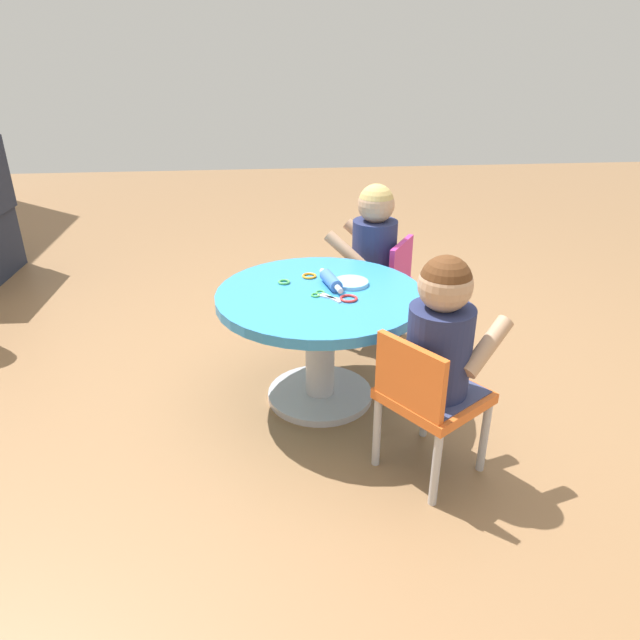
{
  "coord_description": "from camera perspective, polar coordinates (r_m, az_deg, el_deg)",
  "views": [
    {
      "loc": [
        -2.07,
        0.2,
        1.36
      ],
      "look_at": [
        0.0,
        0.0,
        0.36
      ],
      "focal_mm": 32.44,
      "sensor_mm": 36.0,
      "label": 1
    }
  ],
  "objects": [
    {
      "name": "cookie_cutter_2",
      "position": [
        2.4,
        -1.07,
        4.37
      ],
      "size": [
        0.06,
        0.06,
        0.01
      ],
      "primitive_type": "torus",
      "color": "orange",
      "rests_on": "craft_table"
    },
    {
      "name": "rolling_pin",
      "position": [
        2.3,
        1.09,
        3.92
      ],
      "size": [
        0.23,
        0.08,
        0.05
      ],
      "color": "#3F72CC",
      "rests_on": "craft_table"
    },
    {
      "name": "seated_child_left",
      "position": [
        1.87,
        11.9,
        -1.23
      ],
      "size": [
        0.42,
        0.44,
        0.51
      ],
      "color": "#3F4772",
      "rests_on": "ground"
    },
    {
      "name": "child_chair_left",
      "position": [
        1.95,
        10.56,
        -7.51
      ],
      "size": [
        0.42,
        0.42,
        0.54
      ],
      "color": "#B7B7BC",
      "rests_on": "ground"
    },
    {
      "name": "ground_plane",
      "position": [
        2.48,
        -0.0,
        -7.6
      ],
      "size": [
        10.0,
        10.0,
        0.0
      ],
      "primitive_type": "plane",
      "color": "olive"
    },
    {
      "name": "craft_scissors",
      "position": [
        2.21,
        0.39,
        2.43
      ],
      "size": [
        0.13,
        0.13,
        0.01
      ],
      "color": "silver",
      "rests_on": "craft_table"
    },
    {
      "name": "cookie_cutter_0",
      "position": [
        2.19,
        2.84,
        2.14
      ],
      "size": [
        0.07,
        0.07,
        0.01
      ],
      "primitive_type": "torus",
      "color": "red",
      "rests_on": "craft_table"
    },
    {
      "name": "cookie_cutter_1",
      "position": [
        2.34,
        -3.57,
        3.77
      ],
      "size": [
        0.05,
        0.05,
        0.01
      ],
      "primitive_type": "torus",
      "color": "#4CB259",
      "rests_on": "craft_table"
    },
    {
      "name": "child_chair_right",
      "position": [
        2.81,
        5.89,
        3.45
      ],
      "size": [
        0.41,
        0.41,
        0.54
      ],
      "color": "#B7B7BC",
      "rests_on": "ground"
    },
    {
      "name": "seated_child_right",
      "position": [
        2.75,
        5.31,
        7.97
      ],
      "size": [
        0.41,
        0.44,
        0.51
      ],
      "color": "#3F4772",
      "rests_on": "ground"
    },
    {
      "name": "playdough_blob_0",
      "position": [
        2.32,
        3.05,
        3.69
      ],
      "size": [
        0.14,
        0.14,
        0.02
      ],
      "primitive_type": "cylinder",
      "color": "#8CCCF2",
      "rests_on": "craft_table"
    },
    {
      "name": "craft_table",
      "position": [
        2.31,
        -0.0,
        -0.14
      ],
      "size": [
        0.82,
        0.82,
        0.49
      ],
      "color": "silver",
      "rests_on": "ground"
    }
  ]
}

